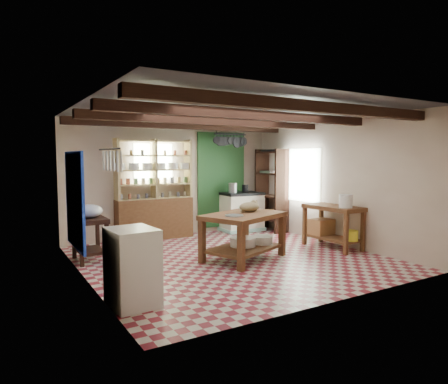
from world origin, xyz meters
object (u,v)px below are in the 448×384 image
stove (242,212)px  prep_table (90,239)px  cat (249,207)px  work_table (244,236)px  right_counter (333,227)px  white_cabinet (132,267)px

stove → prep_table: (-3.84, -1.04, -0.09)m
stove → cat: cat is taller
work_table → stove: bearing=36.0°
stove → right_counter: size_ratio=0.82×
white_cabinet → prep_table: bearing=86.0°
work_table → stove: size_ratio=1.49×
right_counter → cat: cat is taller
white_cabinet → right_counter: white_cabinet is taller
cat → prep_table: bearing=124.9°
stove → prep_table: bearing=-162.2°
prep_table → cat: 2.86m
stove → white_cabinet: size_ratio=1.02×
white_cabinet → right_counter: size_ratio=0.80×
work_table → prep_table: work_table is taller
white_cabinet → cat: bearing=22.8°
work_table → prep_table: (-2.37, 1.27, -0.03)m
prep_table → stove: bearing=14.8°
prep_table → right_counter: 4.61m
work_table → cat: cat is taller
prep_table → white_cabinet: bearing=-90.8°
stove → white_cabinet: bearing=-135.5°
prep_table → cat: cat is taller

